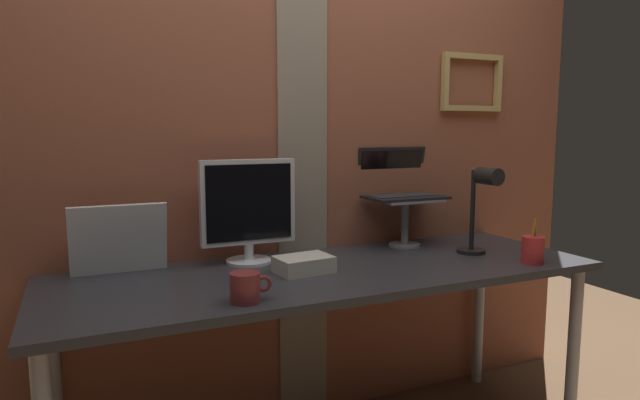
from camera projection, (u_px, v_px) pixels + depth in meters
brick_wall_back at (289, 127)px, 2.33m from camera, size 3.01×0.16×2.58m
desk at (331, 287)px, 2.05m from camera, size 2.05×0.69×0.76m
monitor at (248, 207)px, 2.11m from camera, size 0.38×0.18×0.41m
laptop_stand at (405, 214)px, 2.42m from camera, size 0.28×0.22×0.22m
laptop at (398, 183)px, 2.46m from camera, size 0.35×0.26×0.22m
whiteboard_panel at (119, 239)px, 1.95m from camera, size 0.34×0.07×0.26m
desk_lamp at (482, 201)px, 2.23m from camera, size 0.12×0.20×0.37m
pen_cup at (533, 250)px, 2.12m from camera, size 0.08×0.08×0.18m
coffee_mug at (246, 287)px, 1.64m from camera, size 0.13×0.09×0.09m
paper_clutter_stack at (304, 264)px, 1.99m from camera, size 0.21×0.16×0.06m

